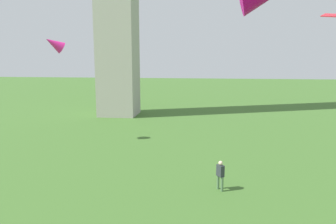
{
  "coord_description": "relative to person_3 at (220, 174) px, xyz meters",
  "views": [
    {
      "loc": [
        0.73,
        3.01,
        7.84
      ],
      "look_at": [
        -1.35,
        20.8,
        4.74
      ],
      "focal_mm": 34.47,
      "sensor_mm": 36.0,
      "label": 1
    }
  ],
  "objects": [
    {
      "name": "kite_flying_1",
      "position": [
        -14.06,
        8.77,
        7.91
      ],
      "size": [
        2.1,
        1.98,
        1.68
      ],
      "rotation": [
        0.0,
        0.0,
        5.39
      ],
      "color": "#E42186"
    },
    {
      "name": "kite_flying_0",
      "position": [
        7.78,
        6.51,
        9.69
      ],
      "size": [
        1.41,
        1.33,
        0.44
      ],
      "rotation": [
        0.0,
        0.0,
        2.46
      ],
      "color": "red"
    },
    {
      "name": "person_3",
      "position": [
        0.0,
        0.0,
        0.0
      ],
      "size": [
        0.49,
        0.54,
        1.8
      ],
      "rotation": [
        0.0,
        0.0,
        2.16
      ],
      "color": "#51754C",
      "rests_on": "ground_plane"
    }
  ]
}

